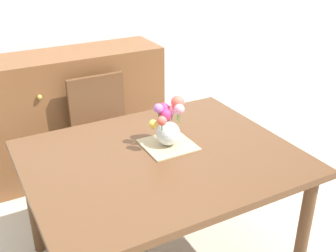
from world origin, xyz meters
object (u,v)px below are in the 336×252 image
at_px(dining_table, 161,170).
at_px(dresser, 75,113).
at_px(chair_far, 104,130).
at_px(flower_vase, 168,123).

height_order(dining_table, dresser, dresser).
distance_m(chair_far, dresser, 0.43).
bearing_deg(dining_table, flower_vase, 44.82).
xyz_separation_m(dresser, flower_vase, (0.18, -1.24, 0.39)).
relative_size(dresser, flower_vase, 5.41).
bearing_deg(dining_table, dresser, 93.66).
distance_m(dining_table, flower_vase, 0.25).
bearing_deg(dresser, chair_far, -78.78).
height_order(dining_table, chair_far, chair_far).
xyz_separation_m(chair_far, dresser, (-0.08, 0.42, -0.02)).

